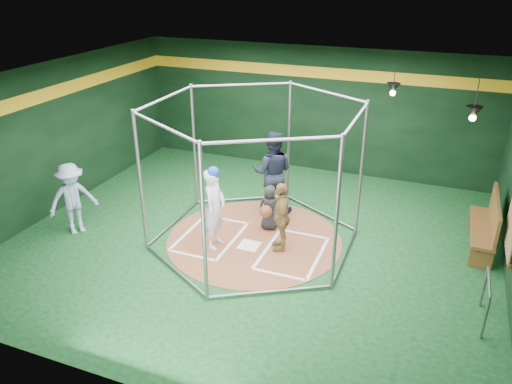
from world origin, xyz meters
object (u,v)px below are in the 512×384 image
at_px(visitor_leopard, 281,216).
at_px(dugout_bench, 488,223).
at_px(umpire, 273,172).
at_px(batter_figure, 215,207).

relative_size(visitor_leopard, dugout_bench, 0.77).
relative_size(umpire, dugout_bench, 1.03).
xyz_separation_m(batter_figure, visitor_leopard, (1.32, 0.40, -0.15)).
relative_size(batter_figure, umpire, 0.90).
distance_m(batter_figure, visitor_leopard, 1.39).
height_order(umpire, dugout_bench, umpire).
bearing_deg(batter_figure, visitor_leopard, 16.70).
bearing_deg(umpire, visitor_leopard, 102.94).
distance_m(visitor_leopard, dugout_bench, 4.30).
relative_size(batter_figure, visitor_leopard, 1.21).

